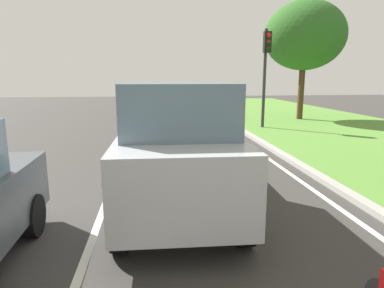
{
  "coord_description": "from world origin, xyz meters",
  "views": [
    {
      "loc": [
        0.23,
        2.92,
        2.38
      ],
      "look_at": [
        0.92,
        8.72,
        1.2
      ],
      "focal_mm": 31.44,
      "sensor_mm": 36.0,
      "label": 1
    }
  ],
  "objects": [
    {
      "name": "ground_plane",
      "position": [
        0.0,
        14.0,
        0.0
      ],
      "size": [
        60.0,
        60.0,
        0.0
      ],
      "primitive_type": "plane",
      "color": "#383533"
    },
    {
      "name": "lane_line_center",
      "position": [
        -0.7,
        14.0,
        0.0
      ],
      "size": [
        0.12,
        32.0,
        0.01
      ],
      "primitive_type": "cube",
      "color": "silver",
      "rests_on": "ground"
    },
    {
      "name": "lane_line_right_edge",
      "position": [
        3.6,
        14.0,
        0.0
      ],
      "size": [
        0.12,
        32.0,
        0.01
      ],
      "primitive_type": "cube",
      "color": "silver",
      "rests_on": "ground"
    },
    {
      "name": "grass_verge_right",
      "position": [
        8.5,
        14.0,
        0.03
      ],
      "size": [
        9.0,
        48.0,
        0.06
      ],
      "primitive_type": "cube",
      "color": "#548433",
      "rests_on": "ground"
    },
    {
      "name": "curb_right",
      "position": [
        4.1,
        14.0,
        0.06
      ],
      "size": [
        0.24,
        48.0,
        0.12
      ],
      "primitive_type": "cube",
      "color": "#9E9B93",
      "rests_on": "ground"
    },
    {
      "name": "car_suv_ahead",
      "position": [
        0.66,
        8.78,
        1.17
      ],
      "size": [
        2.07,
        4.55,
        2.28
      ],
      "rotation": [
        0.0,
        0.0,
        -0.03
      ],
      "color": "#B7BABF",
      "rests_on": "ground"
    },
    {
      "name": "traffic_light_near_right",
      "position": [
        5.31,
        17.76,
        3.06
      ],
      "size": [
        0.32,
        0.5,
        4.43
      ],
      "color": "#2D2D2D",
      "rests_on": "ground"
    },
    {
      "name": "tree_roadside_far",
      "position": [
        8.33,
        20.6,
        4.47
      ],
      "size": [
        4.24,
        4.24,
        6.29
      ],
      "color": "#4C331E",
      "rests_on": "ground"
    }
  ]
}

